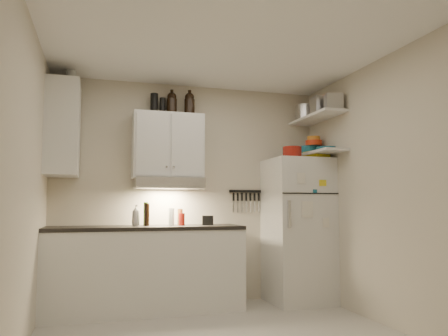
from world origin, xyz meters
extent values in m
cube|color=white|center=(0.00, 0.00, 2.61)|extent=(3.20, 3.00, 0.02)
cube|color=beige|center=(0.00, 1.51, 1.30)|extent=(3.20, 0.02, 2.60)
cube|color=beige|center=(-1.61, 0.00, 1.30)|extent=(0.02, 3.00, 2.60)
cube|color=beige|center=(1.61, 0.00, 1.30)|extent=(0.02, 3.00, 2.60)
cube|color=white|center=(-0.55, 1.20, 0.44)|extent=(2.10, 0.60, 0.88)
cube|color=black|center=(-0.55, 1.20, 0.90)|extent=(2.10, 0.62, 0.04)
cube|color=white|center=(-0.30, 1.33, 1.83)|extent=(0.80, 0.33, 0.75)
cube|color=white|center=(-1.44, 1.20, 1.95)|extent=(0.33, 0.55, 1.00)
cube|color=silver|center=(-0.30, 1.27, 1.39)|extent=(0.76, 0.46, 0.12)
cube|color=silver|center=(1.25, 1.16, 0.85)|extent=(0.70, 0.68, 1.70)
cube|color=white|center=(1.45, 1.02, 2.20)|extent=(0.30, 0.95, 0.03)
cube|color=white|center=(1.45, 1.02, 1.76)|extent=(0.30, 0.95, 0.03)
cube|color=black|center=(0.70, 1.49, 1.32)|extent=(0.42, 0.02, 0.03)
cylinder|color=maroon|center=(1.11, 1.00, 1.76)|extent=(0.29, 0.29, 0.13)
cube|color=yellow|center=(1.44, 1.03, 1.74)|extent=(0.25, 0.29, 0.09)
cylinder|color=silver|center=(1.22, 1.07, 1.75)|extent=(0.07, 0.07, 0.10)
cylinder|color=silver|center=(1.45, 1.30, 2.31)|extent=(0.32, 0.32, 0.19)
cube|color=#AAAAAD|center=(1.47, 0.94, 2.32)|extent=(0.23, 0.21, 0.21)
cube|color=#AAAAAD|center=(1.48, 0.68, 2.31)|extent=(0.23, 0.23, 0.18)
cylinder|color=#165E7A|center=(1.46, 1.22, 1.83)|extent=(0.25, 0.25, 0.10)
cylinder|color=red|center=(1.47, 1.14, 1.91)|extent=(0.20, 0.20, 0.06)
cylinder|color=orange|center=(1.47, 1.14, 1.96)|extent=(0.16, 0.16, 0.05)
cylinder|color=#165E7A|center=(1.53, 0.95, 1.80)|extent=(0.31, 0.31, 0.06)
cylinder|color=black|center=(-0.36, 1.40, 2.30)|extent=(0.09, 0.09, 0.21)
cylinder|color=black|center=(-0.45, 1.41, 2.33)|extent=(0.10, 0.10, 0.25)
cylinder|color=silver|center=(-1.37, 1.24, 2.52)|extent=(0.13, 0.13, 0.14)
imported|color=white|center=(-0.65, 1.28, 1.05)|extent=(0.12, 0.13, 0.26)
cylinder|color=brown|center=(-0.16, 1.27, 1.01)|extent=(0.07, 0.07, 0.19)
cylinder|color=#345916|center=(-0.55, 1.25, 1.05)|extent=(0.06, 0.06, 0.26)
cylinder|color=black|center=(-0.54, 1.20, 1.04)|extent=(0.05, 0.05, 0.25)
cylinder|color=silver|center=(-0.27, 1.23, 1.02)|extent=(0.08, 0.08, 0.19)
cylinder|color=maroon|center=(-0.15, 1.21, 0.99)|extent=(0.08, 0.08, 0.14)
cube|color=black|center=(0.15, 1.24, 0.97)|extent=(0.14, 0.11, 0.11)
camera|label=1|loc=(-1.08, -3.64, 1.14)|focal=35.00mm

